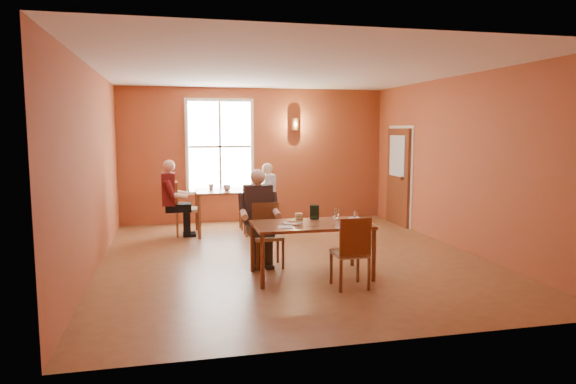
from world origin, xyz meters
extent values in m
cube|color=brown|center=(0.00, 0.00, 0.00)|extent=(6.00, 7.00, 0.01)
cube|color=brown|center=(0.00, 3.50, 1.50)|extent=(6.00, 0.04, 3.00)
cube|color=brown|center=(0.00, -3.50, 1.50)|extent=(6.00, 0.04, 3.00)
cube|color=brown|center=(-3.00, 0.00, 1.50)|extent=(0.04, 7.00, 3.00)
cube|color=brown|center=(3.00, 0.00, 1.50)|extent=(0.04, 7.00, 3.00)
cube|color=white|center=(0.00, 0.00, 3.00)|extent=(6.00, 7.00, 0.04)
cube|color=white|center=(-0.80, 3.45, 1.70)|extent=(1.36, 0.10, 1.96)
cube|color=maroon|center=(2.94, 2.30, 1.05)|extent=(0.12, 1.04, 2.10)
cylinder|color=brown|center=(0.90, 3.40, 2.20)|extent=(0.16, 0.16, 0.28)
cylinder|color=silver|center=(-0.25, -1.11, 0.78)|extent=(0.36, 0.36, 0.04)
cube|color=tan|center=(-0.13, -1.05, 0.82)|extent=(0.09, 0.09, 0.11)
cube|color=black|center=(0.15, -0.86, 0.87)|extent=(0.14, 0.09, 0.22)
cube|color=silver|center=(-0.02, -1.38, 0.77)|extent=(0.21, 0.04, 0.00)
cube|color=silver|center=(-0.40, -1.35, 0.77)|extent=(0.22, 0.22, 0.01)
cylinder|color=white|center=(0.75, -0.93, 0.77)|extent=(0.20, 0.20, 0.01)
cube|color=black|center=(0.58, -1.41, 0.77)|extent=(0.14, 0.05, 0.02)
imported|color=white|center=(-0.81, 2.10, 0.93)|extent=(0.19, 0.19, 0.11)
imported|color=silver|center=(-1.09, 2.36, 0.93)|extent=(0.15, 0.15, 0.11)
camera|label=1|loc=(-1.89, -8.00, 2.07)|focal=32.00mm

